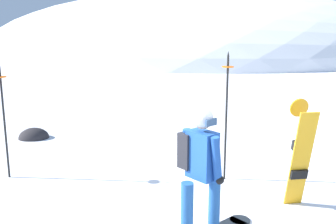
% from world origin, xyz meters
% --- Properties ---
extents(ridge_peak_main, '(41.20, 37.08, 11.80)m').
position_xyz_m(ridge_peak_main, '(8.55, 34.44, 0.00)').
color(ridge_peak_main, white).
rests_on(ridge_peak_main, ground).
extents(snowboarder_main, '(1.60, 1.11, 1.71)m').
position_xyz_m(snowboarder_main, '(-0.13, -0.37, 0.92)').
color(snowboarder_main, black).
rests_on(snowboarder_main, ground).
extents(spare_snowboard, '(0.28, 0.37, 1.63)m').
position_xyz_m(spare_snowboard, '(1.52, 0.30, 0.83)').
color(spare_snowboard, orange).
rests_on(spare_snowboard, ground).
extents(piste_marker_near, '(0.20, 0.20, 2.23)m').
position_xyz_m(piste_marker_near, '(0.79, 1.53, 1.26)').
color(piste_marker_near, black).
rests_on(piste_marker_near, ground).
extents(piste_marker_far, '(0.20, 0.20, 2.05)m').
position_xyz_m(piste_marker_far, '(-2.97, 2.22, 1.17)').
color(piste_marker_far, black).
rests_on(piste_marker_far, ground).
extents(rock_dark, '(0.71, 0.61, 0.50)m').
position_xyz_m(rock_dark, '(-2.96, 4.72, 0.00)').
color(rock_dark, '#282628').
rests_on(rock_dark, ground).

